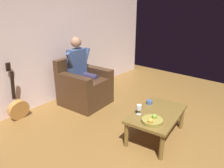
{
  "coord_description": "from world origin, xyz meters",
  "views": [
    {
      "loc": [
        2.21,
        0.75,
        1.92
      ],
      "look_at": [
        -0.34,
        -1.4,
        0.65
      ],
      "focal_mm": 35.07,
      "sensor_mm": 36.0,
      "label": 1
    }
  ],
  "objects_px": {
    "person_seated": "(82,69)",
    "fruit_bowl": "(152,121)",
    "wine_glass_near": "(139,108)",
    "candle_jar": "(149,102)",
    "guitar": "(18,107)",
    "coffee_table": "(157,116)",
    "armchair": "(84,87)"
  },
  "relations": [
    {
      "from": "person_seated",
      "to": "fruit_bowl",
      "type": "height_order",
      "value": "person_seated"
    },
    {
      "from": "wine_glass_near",
      "to": "fruit_bowl",
      "type": "distance_m",
      "value": 0.29
    },
    {
      "from": "person_seated",
      "to": "candle_jar",
      "type": "relative_size",
      "value": 14.56
    },
    {
      "from": "candle_jar",
      "to": "fruit_bowl",
      "type": "bearing_deg",
      "value": 34.71
    },
    {
      "from": "person_seated",
      "to": "guitar",
      "type": "xyz_separation_m",
      "value": [
        1.15,
        -0.38,
        -0.49
      ]
    },
    {
      "from": "wine_glass_near",
      "to": "candle_jar",
      "type": "height_order",
      "value": "wine_glass_near"
    },
    {
      "from": "coffee_table",
      "to": "guitar",
      "type": "height_order",
      "value": "guitar"
    },
    {
      "from": "coffee_table",
      "to": "candle_jar",
      "type": "bearing_deg",
      "value": -126.61
    },
    {
      "from": "coffee_table",
      "to": "candle_jar",
      "type": "distance_m",
      "value": 0.3
    },
    {
      "from": "person_seated",
      "to": "coffee_table",
      "type": "relative_size",
      "value": 1.25
    },
    {
      "from": "person_seated",
      "to": "wine_glass_near",
      "type": "bearing_deg",
      "value": 73.4
    },
    {
      "from": "armchair",
      "to": "coffee_table",
      "type": "xyz_separation_m",
      "value": [
        0.12,
        1.67,
        0.01
      ]
    },
    {
      "from": "person_seated",
      "to": "candle_jar",
      "type": "distance_m",
      "value": 1.49
    },
    {
      "from": "armchair",
      "to": "person_seated",
      "type": "distance_m",
      "value": 0.37
    },
    {
      "from": "coffee_table",
      "to": "guitar",
      "type": "relative_size",
      "value": 1.05
    },
    {
      "from": "armchair",
      "to": "candle_jar",
      "type": "height_order",
      "value": "armchair"
    },
    {
      "from": "wine_glass_near",
      "to": "guitar",
      "type": "bearing_deg",
      "value": -66.24
    },
    {
      "from": "armchair",
      "to": "candle_jar",
      "type": "bearing_deg",
      "value": 87.53
    },
    {
      "from": "wine_glass_near",
      "to": "candle_jar",
      "type": "distance_m",
      "value": 0.39
    },
    {
      "from": "coffee_table",
      "to": "candle_jar",
      "type": "relative_size",
      "value": 11.66
    },
    {
      "from": "guitar",
      "to": "coffee_table",
      "type": "bearing_deg",
      "value": 116.61
    },
    {
      "from": "candle_jar",
      "to": "armchair",
      "type": "bearing_deg",
      "value": -87.78
    },
    {
      "from": "coffee_table",
      "to": "fruit_bowl",
      "type": "bearing_deg",
      "value": 16.96
    },
    {
      "from": "person_seated",
      "to": "wine_glass_near",
      "type": "xyz_separation_m",
      "value": [
        0.32,
        1.52,
        -0.2
      ]
    },
    {
      "from": "person_seated",
      "to": "coffee_table",
      "type": "xyz_separation_m",
      "value": [
        0.11,
        1.7,
        -0.35
      ]
    },
    {
      "from": "armchair",
      "to": "guitar",
      "type": "relative_size",
      "value": 0.91
    },
    {
      "from": "armchair",
      "to": "candle_jar",
      "type": "xyz_separation_m",
      "value": [
        -0.06,
        1.44,
        0.1
      ]
    },
    {
      "from": "armchair",
      "to": "person_seated",
      "type": "bearing_deg",
      "value": -90.0
    },
    {
      "from": "wine_glass_near",
      "to": "person_seated",
      "type": "bearing_deg",
      "value": -101.91
    },
    {
      "from": "fruit_bowl",
      "to": "candle_jar",
      "type": "distance_m",
      "value": 0.56
    },
    {
      "from": "guitar",
      "to": "candle_jar",
      "type": "xyz_separation_m",
      "value": [
        -1.21,
        1.84,
        0.22
      ]
    },
    {
      "from": "guitar",
      "to": "candle_jar",
      "type": "height_order",
      "value": "guitar"
    }
  ]
}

